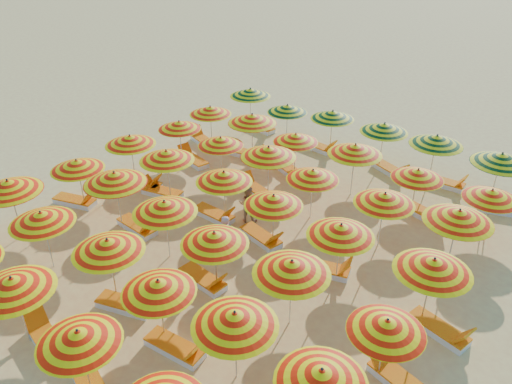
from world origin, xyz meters
TOP-DOWN VIEW (x-y plane):
  - ground at (0.00, 0.00)m, footprint 120.00×120.00m
  - umbrella_2 at (-1.52, -7.54)m, footprint 2.69×2.69m
  - umbrella_3 at (1.21, -7.49)m, footprint 1.99×1.99m
  - umbrella_6 at (-6.33, -5.05)m, footprint 2.33×2.33m
  - umbrella_7 at (-3.91, -5.32)m, footprint 2.38×2.38m
  - umbrella_8 at (-1.03, -4.97)m, footprint 2.59×2.59m
  - umbrella_9 at (1.32, -5.19)m, footprint 1.99×1.99m
  - umbrella_10 at (3.69, -4.94)m, footprint 2.73×2.73m
  - umbrella_11 at (6.11, -5.01)m, footprint 2.23×2.23m
  - umbrella_12 at (-6.22, -2.47)m, footprint 2.07×2.07m
  - umbrella_13 at (-3.96, -2.45)m, footprint 2.84×2.84m
  - umbrella_14 at (-1.30, -2.56)m, footprint 2.77×2.77m
  - umbrella_15 at (1.06, -2.78)m, footprint 2.60×2.60m
  - umbrella_16 at (3.66, -2.57)m, footprint 2.46×2.46m
  - umbrella_17 at (6.50, -2.73)m, footprint 2.03×2.03m
  - umbrella_18 at (-6.33, 0.13)m, footprint 2.75×2.75m
  - umbrella_19 at (-4.01, 0.02)m, footprint 2.80×2.80m
  - umbrella_20 at (-1.23, 0.21)m, footprint 2.66×2.66m
  - umbrella_21 at (1.08, 0.07)m, footprint 2.40×2.40m
  - umbrella_22 at (3.76, -0.16)m, footprint 2.13×2.13m
  - umbrella_23 at (6.57, -0.13)m, footprint 2.73×2.73m
  - umbrella_24 at (-6.20, 2.78)m, footprint 2.01×2.01m
  - umbrella_25 at (-3.56, 2.61)m, footprint 2.23×2.23m
  - umbrella_26 at (-1.05, 2.59)m, footprint 2.51×2.51m
  - umbrella_27 at (1.08, 2.47)m, footprint 2.12×2.12m
  - umbrella_28 at (3.93, 2.40)m, footprint 2.72×2.72m
  - umbrella_29 at (6.27, 2.67)m, footprint 2.68×2.68m
  - umbrella_30 at (-6.22, 4.84)m, footprint 2.08×2.08m
  - umbrella_31 at (-3.70, 4.87)m, footprint 2.86×2.86m
  - umbrella_32 at (-1.32, 4.86)m, footprint 2.39×2.39m
  - umbrella_33 at (1.44, 4.94)m, footprint 2.66×2.66m
  - umbrella_34 at (4.03, 4.95)m, footprint 1.93×1.93m
  - umbrella_35 at (6.58, 5.13)m, footprint 1.97×1.97m
  - umbrella_36 at (-6.19, 7.81)m, footprint 2.73×2.73m
  - umbrella_37 at (-3.59, 7.44)m, footprint 2.45×2.45m
  - umbrella_38 at (-1.35, 7.89)m, footprint 2.56×2.56m
  - umbrella_39 at (1.27, 7.84)m, footprint 2.62×2.62m
  - umbrella_40 at (3.59, 7.80)m, footprint 2.57×2.57m
  - umbrella_41 at (6.16, 7.59)m, footprint 2.91×2.91m
  - lounger_1 at (-1.01, -7.32)m, footprint 1.81×0.90m
  - lounger_2 at (0.61, -7.30)m, footprint 1.83×1.07m
  - lounger_4 at (-0.43, -5.09)m, footprint 1.83×1.11m
  - lounger_5 at (1.92, -5.33)m, footprint 1.79×0.77m
  - lounger_7 at (-6.73, -2.55)m, footprint 1.83×1.11m
  - lounger_8 at (-3.37, -2.21)m, footprint 1.76×0.67m
  - lounger_9 at (0.56, -2.85)m, footprint 1.77×0.72m
  - lounger_10 at (7.01, -2.61)m, footprint 1.82×0.95m
  - lounger_11 at (-5.73, 0.04)m, footprint 1.82×0.98m
  - lounger_12 at (-4.61, 0.06)m, footprint 1.82×0.98m
  - lounger_13 at (-1.73, 0.14)m, footprint 1.74×0.59m
  - lounger_14 at (0.58, 0.09)m, footprint 1.81×0.92m
  - lounger_15 at (3.25, -0.03)m, footprint 1.83×1.07m
  - lounger_16 at (7.17, -0.33)m, footprint 1.82×0.94m
  - lounger_17 at (-5.69, 2.98)m, footprint 1.81×0.92m
  - lounger_18 at (-2.96, 2.52)m, footprint 1.77×0.69m
  - lounger_19 at (-1.64, 2.59)m, footprint 1.82×0.98m
  - lounger_20 at (-6.82, 4.83)m, footprint 1.83×1.06m
  - lounger_21 at (-4.20, 5.02)m, footprint 1.80×0.85m
  - lounger_22 at (-1.92, 5.03)m, footprint 1.82×1.18m
  - lounger_23 at (4.63, 5.12)m, footprint 1.82×1.01m
  - lounger_24 at (-5.60, 7.94)m, footprint 1.80×0.81m
  - lounger_25 at (-1.85, 7.75)m, footprint 1.77×0.71m
  - lounger_26 at (1.86, 7.71)m, footprint 1.82×1.17m
  - lounger_27 at (4.19, 8.03)m, footprint 1.76×0.67m
  - lounger_28 at (6.66, 7.35)m, footprint 1.83×1.14m
  - beachgoer_a at (0.13, -1.35)m, footprint 0.51×0.64m
  - beachgoer_b at (-0.62, 0.79)m, footprint 0.87×0.80m

SIDE VIEW (x-z plane):
  - ground at x=0.00m, z-range 0.00..0.00m
  - lounger_1 at x=-1.01m, z-range -0.19..0.50m
  - lounger_2 at x=0.61m, z-range -0.19..0.50m
  - lounger_4 at x=-0.43m, z-range -0.19..0.50m
  - lounger_5 at x=1.92m, z-range -0.19..0.50m
  - lounger_7 at x=-6.73m, z-range -0.19..0.50m
  - lounger_8 at x=-3.37m, z-range -0.19..0.50m
  - lounger_9 at x=0.56m, z-range -0.19..0.50m
  - lounger_10 at x=7.01m, z-range -0.19..0.50m
  - lounger_11 at x=-5.73m, z-range -0.19..0.50m
  - lounger_12 at x=-4.61m, z-range -0.19..0.50m
  - lounger_13 at x=-1.73m, z-range -0.19..0.50m
  - lounger_14 at x=0.58m, z-range -0.19..0.50m
  - lounger_15 at x=3.25m, z-range -0.19..0.50m
  - lounger_16 at x=7.17m, z-range -0.19..0.50m
  - lounger_17 at x=-5.69m, z-range -0.19..0.50m
  - lounger_18 at x=-2.96m, z-range -0.19..0.50m
  - lounger_19 at x=-1.64m, z-range -0.19..0.50m
  - lounger_20 at x=-6.82m, z-range -0.19..0.50m
  - lounger_21 at x=-4.20m, z-range -0.19..0.50m
  - lounger_22 at x=-1.92m, z-range -0.19..0.50m
  - lounger_23 at x=4.63m, z-range -0.19..0.50m
  - lounger_24 at x=-5.60m, z-range -0.19..0.50m
  - lounger_25 at x=-1.85m, z-range -0.19..0.50m
  - lounger_26 at x=1.86m, z-range -0.19..0.50m
  - lounger_27 at x=4.19m, z-range -0.19..0.50m
  - lounger_28 at x=6.66m, z-range -0.19..0.50m
  - beachgoer_b at x=-0.62m, z-range 0.00..1.46m
  - beachgoer_a at x=0.13m, z-range 0.00..1.55m
  - umbrella_17 at x=6.50m, z-range 0.76..2.78m
  - umbrella_35 at x=6.58m, z-range 0.77..2.78m
  - umbrella_24 at x=-6.20m, z-range 0.77..2.80m
  - umbrella_32 at x=-1.32m, z-range 0.77..2.81m
  - umbrella_25 at x=-3.56m, z-range 0.78..2.81m
  - umbrella_34 at x=4.03m, z-range 0.78..2.82m
  - umbrella_37 at x=-3.59m, z-range 0.78..2.84m
  - umbrella_27 at x=1.08m, z-range 0.79..2.86m
  - umbrella_3 at x=1.21m, z-range 0.80..2.89m
  - umbrella_9 at x=1.32m, z-range 0.80..2.89m
  - umbrella_21 at x=1.08m, z-range 0.81..2.92m
  - umbrella_30 at x=-6.22m, z-range 0.81..2.93m
  - umbrella_12 at x=-6.22m, z-range 0.81..2.95m
  - umbrella_11 at x=6.11m, z-range 0.81..2.95m
  - umbrella_38 at x=-1.35m, z-range 0.82..2.97m
  - umbrella_7 at x=-3.91m, z-range 0.82..2.98m
  - umbrella_28 at x=3.93m, z-range 0.82..2.99m
  - umbrella_15 at x=1.06m, z-range 0.82..2.99m
  - umbrella_20 at x=-1.23m, z-range 0.83..3.01m
  - umbrella_22 at x=3.76m, z-range 0.83..3.03m
  - umbrella_18 at x=-6.33m, z-range 0.84..3.06m
  - umbrella_8 at x=-1.03m, z-range 0.84..3.06m
  - umbrella_39 at x=1.27m, z-range 0.84..3.06m
  - umbrella_10 at x=3.69m, z-range 0.85..3.07m
  - umbrella_14 at x=-1.30m, z-range 0.85..3.09m
  - umbrella_36 at x=-6.19m, z-range 0.85..3.09m
  - umbrella_2 at x=-1.52m, z-range 0.86..3.11m
  - umbrella_23 at x=6.57m, z-range 0.86..3.11m
  - umbrella_19 at x=-4.01m, z-range 0.86..3.12m
  - umbrella_16 at x=3.66m, z-range 0.86..3.13m
  - umbrella_29 at x=6.27m, z-range 0.87..3.17m
  - umbrella_40 at x=3.59m, z-range 0.88..3.18m
  - umbrella_33 at x=1.44m, z-range 0.88..3.19m
  - umbrella_26 at x=-1.05m, z-range 0.89..3.23m
  - umbrella_41 at x=6.16m, z-range 0.89..3.23m
  - umbrella_31 at x=-3.70m, z-range 0.89..3.23m
  - umbrella_6 at x=-6.33m, z-range 0.89..3.24m
  - umbrella_13 at x=-3.96m, z-range 0.90..3.25m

